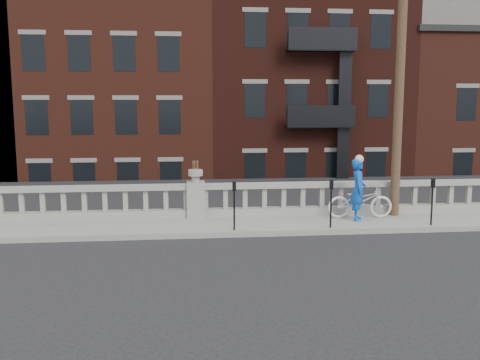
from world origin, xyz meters
name	(u,v)px	position (x,y,z in m)	size (l,w,h in m)	color
ground	(200,259)	(0.00, 0.00, 0.00)	(120.00, 120.00, 0.00)	black
sidewalk	(197,226)	(0.00, 3.00, 0.07)	(32.00, 2.20, 0.15)	gray
balustrade	(196,201)	(0.00, 3.95, 0.64)	(28.00, 0.34, 1.03)	gray
planter_pedestal	(196,195)	(0.00, 3.95, 0.83)	(0.55, 0.55, 1.76)	gray
lower_level	(198,117)	(0.56, 23.04, 2.63)	(80.00, 44.00, 20.80)	#605E59
utility_pole	(401,49)	(6.20, 3.60, 5.24)	(1.60, 0.28, 10.00)	#422D1E
parking_meter_b	(234,200)	(1.02, 2.15, 1.00)	(0.10, 0.09, 1.36)	black
parking_meter_c	(331,198)	(3.76, 2.15, 1.00)	(0.10, 0.09, 1.36)	black
parking_meter_d	(432,196)	(6.73, 2.15, 1.00)	(0.10, 0.09, 1.36)	black
bicycle	(360,201)	(5.01, 3.36, 0.67)	(0.69, 1.98, 1.04)	silver
cyclist	(358,189)	(4.83, 3.03, 1.08)	(0.68, 0.45, 1.86)	blue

